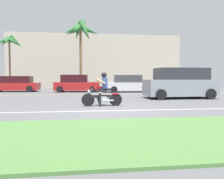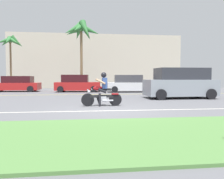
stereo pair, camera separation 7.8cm
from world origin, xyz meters
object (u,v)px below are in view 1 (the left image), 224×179
motorcyclist (102,92)px  suv_nearby (180,84)px  parked_car_1 (77,84)px  palm_tree_0 (10,43)px  parked_car_2 (129,84)px  parked_car_0 (15,84)px  palm_tree_1 (80,32)px

motorcyclist → suv_nearby: size_ratio=0.41×
suv_nearby → parked_car_1: 9.93m
palm_tree_0 → suv_nearby: bearing=-38.5°
motorcyclist → parked_car_2: size_ratio=0.43×
motorcyclist → parked_car_2: motorcyclist is taller
parked_car_2 → palm_tree_0: 12.93m
parked_car_2 → motorcyclist: bearing=-108.7°
suv_nearby → parked_car_0: 14.91m
palm_tree_0 → parked_car_2: bearing=-20.3°
parked_car_0 → palm_tree_1: palm_tree_1 is taller
motorcyclist → parked_car_2: (3.30, 9.77, 0.06)m
suv_nearby → parked_car_2: 6.72m
parked_car_0 → palm_tree_0: size_ratio=0.79×
parked_car_2 → parked_car_0: bearing=169.3°
motorcyclist → parked_car_1: 10.79m
suv_nearby → palm_tree_1: palm_tree_1 is taller
motorcyclist → parked_car_2: bearing=71.3°
motorcyclist → suv_nearby: bearing=32.5°
motorcyclist → parked_car_0: motorcyclist is taller
parked_car_0 → parked_car_1: 5.75m
parked_car_0 → palm_tree_0: (-1.11, 2.31, 4.13)m
parked_car_0 → palm_tree_0: palm_tree_0 is taller
parked_car_1 → palm_tree_0: size_ratio=0.74×
parked_car_2 → parked_car_1: bearing=169.0°
parked_car_1 → palm_tree_1: palm_tree_1 is taller
suv_nearby → palm_tree_1: bearing=122.7°
parked_car_1 → palm_tree_1: 5.79m
parked_car_1 → suv_nearby: bearing=-47.8°
parked_car_0 → suv_nearby: bearing=-34.3°
parked_car_2 → palm_tree_0: (-11.50, 4.26, 4.09)m
motorcyclist → suv_nearby: (5.23, 3.33, 0.27)m
suv_nearby → parked_car_1: size_ratio=1.09×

